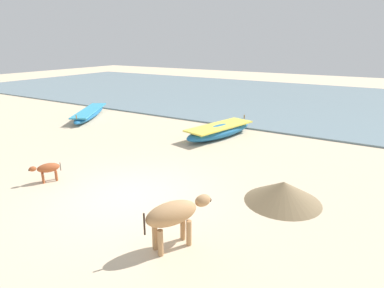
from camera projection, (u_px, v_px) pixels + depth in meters
The scene contains 7 objects.
ground at pixel (131, 196), 9.29m from camera, with size 80.00×80.00×0.00m, color beige.
sea_water at pixel (299, 100), 24.51m from camera, with size 60.00×20.00×0.08m, color slate.
fishing_boat_2 at pixel (219, 131), 14.95m from camera, with size 2.08×4.21×0.76m.
fishing_boat_3 at pixel (90, 113), 18.88m from camera, with size 3.42×4.67×0.64m.
cow_adult_tan at pixel (174, 214), 6.78m from camera, with size 1.00×1.55×1.06m.
calf_near_rust at pixel (47, 169), 10.12m from camera, with size 0.59×0.87×0.60m.
debris_pile_1 at pixel (283, 192), 8.85m from camera, with size 2.08×2.08×0.59m, color #7A6647.
Camera 1 is at (5.91, -6.26, 4.19)m, focal length 30.49 mm.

